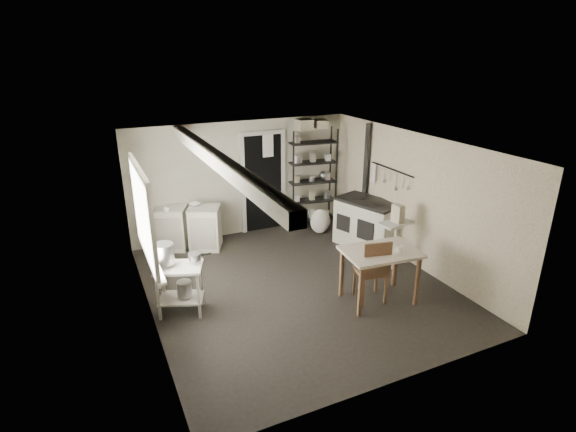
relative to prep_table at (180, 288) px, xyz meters
name	(u,v)px	position (x,y,z in m)	size (l,w,h in m)	color
floor	(296,285)	(1.84, 0.01, -0.40)	(5.00, 5.00, 0.00)	black
ceiling	(297,145)	(1.84, 0.01, 1.90)	(5.00, 5.00, 0.00)	silver
wall_back	(242,179)	(1.84, 2.51, 0.75)	(4.50, 0.02, 2.30)	#B3AF99
wall_front	(399,296)	(1.84, -2.49, 0.75)	(4.50, 0.02, 2.30)	#B3AF99
wall_left	(145,245)	(-0.41, 0.01, 0.75)	(0.02, 5.00, 2.30)	#B3AF99
wall_right	(413,200)	(4.09, 0.01, 0.75)	(0.02, 5.00, 2.30)	#B3AF99
window	(142,215)	(-0.38, 0.21, 1.10)	(0.12, 1.76, 1.28)	beige
doorway	(264,184)	(2.29, 2.48, 0.60)	(0.96, 0.10, 2.08)	beige
ceiling_beam	(216,160)	(0.64, 0.01, 1.80)	(0.18, 5.00, 0.18)	beige
wallpaper_panel	(413,200)	(4.08, 0.01, 0.75)	(0.01, 5.00, 2.30)	beige
utensil_rail	(391,170)	(4.03, 0.61, 1.15)	(0.06, 1.20, 0.44)	#B7B7B9
prep_table	(180,288)	(0.00, 0.00, 0.00)	(0.65, 0.46, 0.74)	beige
stockpot	(164,254)	(-0.17, 0.07, 0.54)	(0.27, 0.27, 0.29)	#B7B7B9
saucepan	(194,256)	(0.24, -0.01, 0.45)	(0.18, 0.18, 0.10)	#B7B7B9
bucket	(184,289)	(0.05, -0.03, -0.02)	(0.21, 0.21, 0.23)	#B7B7B9
base_cabinets	(188,225)	(0.63, 2.19, 0.06)	(1.26, 0.54, 0.83)	silver
mixing_bowl	(194,200)	(0.78, 2.19, 0.55)	(0.28, 0.28, 0.07)	white
counter_cup	(166,205)	(0.23, 2.05, 0.57)	(0.12, 0.12, 0.09)	white
shelf_rack	(312,182)	(3.33, 2.31, 0.55)	(0.98, 0.38, 2.08)	black
shelf_jar	(300,164)	(3.05, 2.36, 0.96)	(0.08, 0.08, 0.18)	white
storage_box_a	(304,133)	(3.09, 2.26, 1.61)	(0.30, 0.26, 0.21)	beige
storage_box_b	(321,132)	(3.50, 2.30, 1.59)	(0.26, 0.24, 0.17)	beige
stove	(367,225)	(3.74, 0.84, 0.04)	(0.65, 1.18, 0.92)	silver
stovepipe	(367,159)	(4.00, 1.35, 1.19)	(0.11, 0.11, 1.44)	black
side_ledge	(394,247)	(3.59, -0.20, 0.03)	(0.58, 0.31, 0.89)	beige
oats_box	(398,215)	(3.60, -0.21, 0.61)	(0.12, 0.20, 0.30)	beige
work_table	(379,278)	(2.77, -0.91, -0.02)	(1.09, 0.76, 0.83)	beige
table_cup	(399,253)	(2.99, -1.06, 0.40)	(0.09, 0.09, 0.09)	white
chair	(371,270)	(2.68, -0.84, 0.08)	(0.42, 0.44, 1.02)	brown
flour_sack	(320,222)	(3.26, 1.79, -0.16)	(0.42, 0.36, 0.51)	silver
floor_crock	(372,266)	(3.27, -0.08, -0.33)	(0.13, 0.13, 0.16)	white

